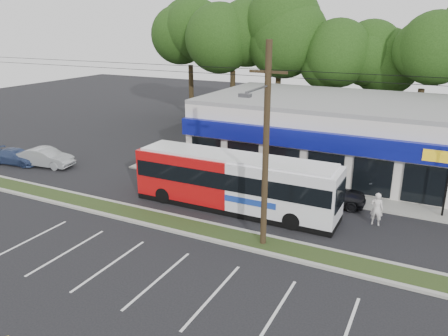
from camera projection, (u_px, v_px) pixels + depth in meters
ground at (202, 240)px, 22.52m from camera, size 120.00×120.00×0.00m
grass_strip at (211, 232)px, 23.35m from camera, size 40.00×1.60×0.12m
curb_south at (203, 238)px, 22.63m from camera, size 40.00×0.25×0.14m
curb_north at (218, 225)px, 24.07m from camera, size 40.00×0.25×0.14m
sidewalk at (338, 197)px, 28.00m from camera, size 32.00×2.20×0.10m
strip_mall at (369, 136)px, 32.84m from camera, size 25.00×12.55×5.30m
utility_pole at (262, 141)px, 20.41m from camera, size 50.00×2.77×10.00m
tree_line at (377, 50)px, 40.24m from camera, size 46.76×6.76×11.83m
metrobus at (235, 181)px, 25.90m from camera, size 12.48×2.67×3.35m
car_dark at (327, 192)px, 26.87m from camera, size 4.81×2.46×1.57m
car_silver at (46, 157)px, 34.10m from camera, size 4.61×2.19×1.46m
car_blue at (17, 156)px, 34.79m from camera, size 4.35×2.13×1.22m
pedestrian_a at (377, 209)px, 24.02m from camera, size 0.70×0.47×1.90m
pedestrian_b at (284, 189)px, 27.34m from camera, size 0.90×0.77×1.60m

